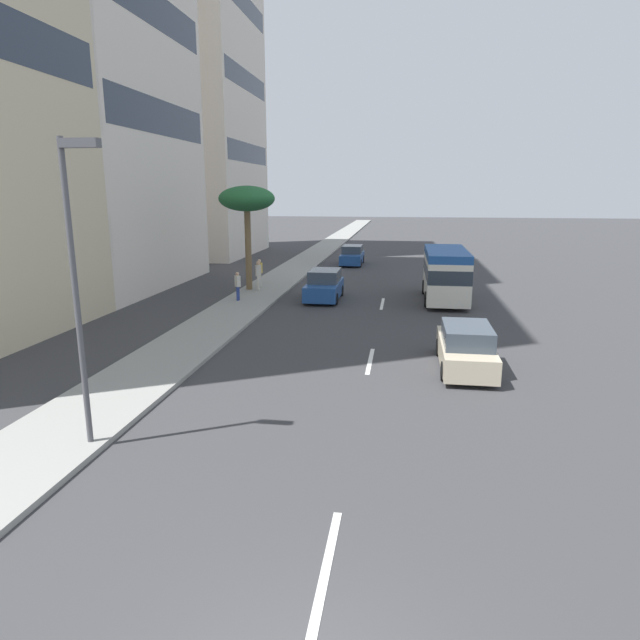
% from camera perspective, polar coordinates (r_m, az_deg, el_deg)
% --- Properties ---
extents(ground_plane, '(198.00, 198.00, 0.00)m').
position_cam_1_polar(ground_plane, '(37.47, 6.84, 3.61)').
color(ground_plane, '#38383A').
extents(sidewalk_right, '(162.00, 3.05, 0.15)m').
position_cam_1_polar(sidewalk_right, '(38.41, -4.43, 4.01)').
color(sidewalk_right, gray).
rests_on(sidewalk_right, ground_plane).
extents(lane_stripe_near, '(3.20, 0.16, 0.01)m').
position_cam_1_polar(lane_stripe_near, '(10.19, 0.68, -24.02)').
color(lane_stripe_near, silver).
rests_on(lane_stripe_near, ground_plane).
extents(lane_stripe_mid, '(3.20, 0.16, 0.01)m').
position_cam_1_polar(lane_stripe_mid, '(20.68, 5.19, -4.21)').
color(lane_stripe_mid, silver).
rests_on(lane_stripe_mid, ground_plane).
extents(lane_stripe_far, '(3.20, 0.16, 0.01)m').
position_cam_1_polar(lane_stripe_far, '(31.12, 6.43, 1.68)').
color(lane_stripe_far, silver).
rests_on(lane_stripe_far, ground_plane).
extents(minibus_lead, '(6.85, 2.40, 2.92)m').
position_cam_1_polar(minibus_lead, '(32.44, 12.79, 4.77)').
color(minibus_lead, silver).
rests_on(minibus_lead, ground_plane).
extents(car_second, '(4.32, 1.90, 1.72)m').
position_cam_1_polar(car_second, '(32.04, 0.45, 3.55)').
color(car_second, '#1E478C').
rests_on(car_second, ground_plane).
extents(car_third, '(4.66, 1.83, 1.61)m').
position_cam_1_polar(car_third, '(20.19, 14.77, -2.79)').
color(car_third, beige).
rests_on(car_third, ground_plane).
extents(car_fourth, '(4.55, 1.82, 1.62)m').
position_cam_1_polar(car_fourth, '(47.51, 3.33, 6.63)').
color(car_fourth, '#1E478C').
rests_on(car_fourth, ground_plane).
extents(pedestrian_near_lamp, '(0.30, 0.36, 1.74)m').
position_cam_1_polar(pedestrian_near_lamp, '(35.95, -6.24, 5.02)').
color(pedestrian_near_lamp, beige).
rests_on(pedestrian_near_lamp, sidewalk_right).
extents(pedestrian_mid_block, '(0.36, 0.39, 1.78)m').
position_cam_1_polar(pedestrian_mid_block, '(34.58, -6.37, 4.73)').
color(pedestrian_mid_block, beige).
rests_on(pedestrian_mid_block, sidewalk_right).
extents(pedestrian_by_tree, '(0.38, 0.38, 1.60)m').
position_cam_1_polar(pedestrian_by_tree, '(31.37, -8.47, 3.60)').
color(pedestrian_by_tree, navy).
rests_on(pedestrian_by_tree, sidewalk_right).
extents(palm_tree, '(3.39, 3.39, 6.31)m').
position_cam_1_polar(palm_tree, '(34.47, -7.54, 12.09)').
color(palm_tree, brown).
rests_on(palm_tree, sidewalk_right).
extents(street_lamp, '(0.24, 0.97, 7.17)m').
position_cam_1_polar(street_lamp, '(13.84, -23.75, 5.34)').
color(street_lamp, '#4C4C51').
rests_on(street_lamp, sidewalk_right).
extents(office_tower_far, '(14.19, 12.91, 35.69)m').
position_cam_1_polar(office_tower_far, '(58.35, -14.29, 24.35)').
color(office_tower_far, silver).
rests_on(office_tower_far, ground_plane).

